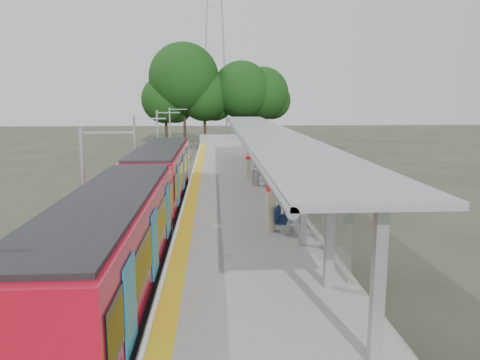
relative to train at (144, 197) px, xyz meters
name	(u,v)px	position (x,y,z in m)	size (l,w,h in m)	color
ground	(268,357)	(4.50, -10.07, -2.05)	(200.00, 200.00, 0.00)	#474438
trackbed	(167,194)	(0.00, 9.93, -1.93)	(3.00, 70.00, 0.24)	#59544C
platform	(234,188)	(4.50, 9.93, -1.55)	(6.00, 50.00, 1.00)	gray
tactile_strip	(196,181)	(1.95, 9.93, -1.04)	(0.60, 50.00, 0.02)	gold
end_fence	(225,139)	(4.50, 34.88, -0.45)	(6.00, 0.10, 1.20)	#9EA0A5
train	(144,197)	(0.00, 0.00, 0.00)	(2.74, 27.60, 3.62)	black
canopy	(264,138)	(6.11, 6.12, 2.15)	(3.27, 38.00, 3.66)	#9EA0A5
pylon	(215,24)	(3.50, 62.93, 16.95)	(8.00, 4.00, 38.00)	#9EA0A5
tree_cluster	(210,88)	(2.80, 42.44, 5.69)	(19.80, 9.97, 13.65)	#382316
catenary_masts	(137,155)	(-1.72, 8.93, 0.86)	(2.08, 48.16, 5.40)	#9EA0A5
bench_near	(281,217)	(5.95, -2.04, -0.50)	(0.86, 1.60, 1.05)	#0F214C
bench_mid	(290,208)	(6.59, -0.46, -0.47)	(0.97, 1.70, 1.11)	#0F214C
bench_far	(266,164)	(7.10, 13.53, -0.47)	(0.59, 1.64, 1.10)	#0F214C
info_pillar_near	(271,211)	(5.53, -2.07, -0.21)	(0.44, 0.44, 1.94)	beige
info_pillar_far	(248,170)	(5.48, 10.33, -0.36)	(0.36, 0.36, 1.59)	beige
litter_bin	(255,178)	(5.79, 8.15, -0.57)	(0.47, 0.47, 0.97)	#9EA0A5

